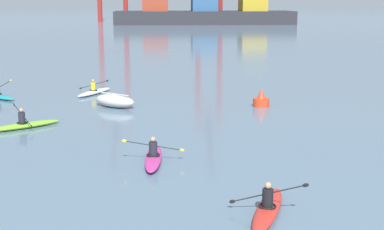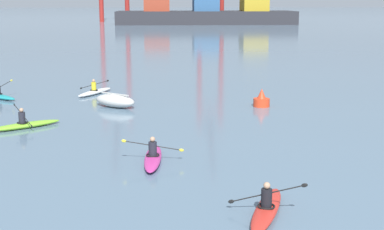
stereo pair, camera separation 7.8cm
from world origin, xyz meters
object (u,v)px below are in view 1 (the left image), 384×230
at_px(kayak_lime, 24,125).
at_px(capsized_dinghy, 115,101).
at_px(kayak_white, 94,91).
at_px(kayak_magenta, 153,157).
at_px(channel_buoy, 261,100).
at_px(kayak_red, 268,208).
at_px(container_barge, 205,14).

bearing_deg(kayak_lime, capsized_dinghy, 51.68).
bearing_deg(kayak_white, kayak_lime, -103.41).
height_order(kayak_magenta, kayak_lime, kayak_lime).
bearing_deg(channel_buoy, kayak_red, -99.87).
height_order(container_barge, kayak_red, container_barge).
bearing_deg(kayak_red, kayak_lime, 130.86).
xyz_separation_m(kayak_red, kayak_lime, (-9.17, 10.60, -0.00)).
distance_m(kayak_white, kayak_lime, 9.19).
xyz_separation_m(kayak_magenta, kayak_lime, (-5.98, 5.51, 0.00)).
bearing_deg(kayak_white, kayak_red, -70.18).
xyz_separation_m(container_barge, kayak_white, (-14.87, -96.75, -2.25)).
bearing_deg(container_barge, kayak_magenta, -95.66).
bearing_deg(kayak_white, kayak_magenta, -75.10).
distance_m(kayak_magenta, kayak_lime, 8.13).
bearing_deg(channel_buoy, kayak_magenta, -120.28).
relative_size(kayak_magenta, kayak_red, 1.01).
distance_m(container_barge, kayak_magenta, 111.77).
relative_size(channel_buoy, kayak_white, 0.30).
xyz_separation_m(channel_buoy, kayak_lime, (-11.79, -4.45, -0.19)).
xyz_separation_m(channel_buoy, kayak_magenta, (-5.81, -9.96, -0.19)).
distance_m(channel_buoy, kayak_red, 15.28).
bearing_deg(capsized_dinghy, kayak_red, -70.53).
relative_size(kayak_white, kayak_lime, 1.05).
bearing_deg(kayak_magenta, channel_buoy, 59.72).
bearing_deg(capsized_dinghy, kayak_magenta, -77.74).
distance_m(container_barge, kayak_white, 97.91).
height_order(channel_buoy, kayak_lime, kayak_lime).
distance_m(container_barge, channel_buoy, 101.40).
height_order(kayak_white, kayak_lime, kayak_lime).
bearing_deg(capsized_dinghy, kayak_lime, -128.32).
distance_m(capsized_dinghy, kayak_lime, 6.05).
xyz_separation_m(kayak_magenta, kayak_white, (-3.85, 14.45, 0.00)).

